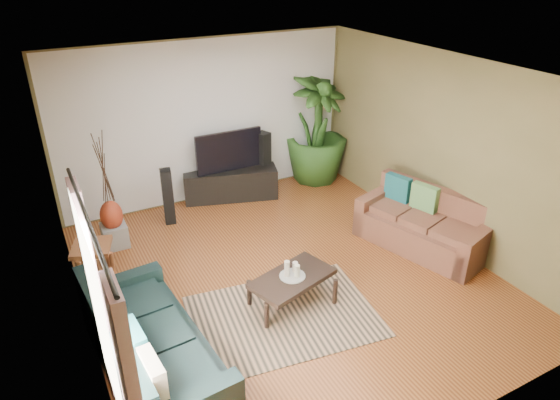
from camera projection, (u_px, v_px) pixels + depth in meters
floor at (287, 276)px, 6.67m from camera, size 5.50×5.50×0.00m
ceiling at (289, 73)px, 5.44m from camera, size 5.50×5.50×0.00m
wall_back at (207, 122)px, 8.22m from camera, size 5.00×0.00×5.00m
wall_front at (457, 317)px, 3.90m from camera, size 5.00×0.00×5.00m
wall_left at (70, 235)px, 5.01m from camera, size 0.00×5.50×5.50m
wall_right at (441, 149)px, 7.11m from camera, size 0.00×5.50×5.50m
backwall_panel at (208, 122)px, 8.21m from camera, size 4.90×0.00×4.90m
window_pane at (101, 325)px, 3.74m from camera, size 0.00×1.80×1.80m
curtain_far at (96, 295)px, 4.47m from camera, size 0.08×0.35×2.20m
curtain_rod at (87, 219)px, 3.35m from camera, size 0.03×1.90×0.03m
sofa_left at (153, 341)px, 4.98m from camera, size 1.09×2.22×0.85m
sofa_right at (423, 222)px, 7.12m from camera, size 1.31×1.99×0.85m
area_rug at (284, 316)px, 5.94m from camera, size 2.35×1.81×0.01m
coffee_table at (292, 290)px, 6.06m from camera, size 1.13×0.81×0.41m
candle_tray at (292, 276)px, 5.96m from camera, size 0.31×0.31×0.01m
candle_tall at (287, 268)px, 5.91m from camera, size 0.06×0.06×0.20m
candle_mid at (297, 271)px, 5.90m from camera, size 0.06×0.06×0.16m
candle_short at (295, 267)px, 6.00m from camera, size 0.06×0.06×0.13m
tv_stand at (231, 184)px, 8.63m from camera, size 1.65×0.93×0.53m
television at (229, 151)px, 8.35m from camera, size 1.16×0.06×0.69m
speaker_left at (168, 197)px, 7.76m from camera, size 0.20×0.21×0.91m
speaker_right at (263, 162)px, 8.76m from camera, size 0.26×0.27×1.09m
potted_plant at (317, 129)px, 9.01m from camera, size 1.42×1.42×1.98m
plant_pot at (315, 172)px, 9.39m from camera, size 0.37×0.37×0.28m
pedestal at (115, 235)px, 7.27m from camera, size 0.35×0.35×0.35m
vase at (111, 215)px, 7.12m from camera, size 0.32×0.32×0.45m
side_table at (94, 262)px, 6.52m from camera, size 0.60×0.60×0.50m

